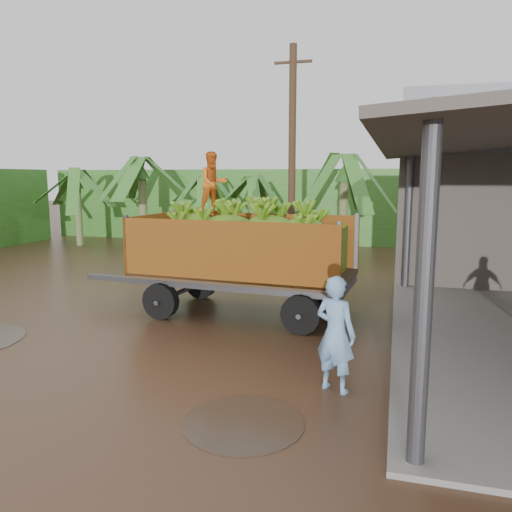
% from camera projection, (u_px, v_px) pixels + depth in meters
% --- Properties ---
extents(ground, '(100.00, 100.00, 0.00)m').
position_uv_depth(ground, '(147.00, 331.00, 10.54)').
color(ground, black).
rests_on(ground, ground).
extents(hedge_north, '(22.00, 3.00, 3.60)m').
position_uv_depth(hedge_north, '(258.00, 205.00, 26.00)').
color(hedge_north, '#2D661E').
rests_on(hedge_north, ground).
extents(banana_trailer, '(7.02, 2.76, 3.84)m').
position_uv_depth(banana_trailer, '(244.00, 251.00, 11.68)').
color(banana_trailer, '#9E5A16').
rests_on(banana_trailer, ground).
extents(man_blue, '(0.77, 0.66, 1.79)m').
position_uv_depth(man_blue, '(335.00, 334.00, 7.49)').
color(man_blue, '#719ECF').
rests_on(man_blue, ground).
extents(utility_pole, '(1.20, 0.24, 7.32)m').
position_uv_depth(utility_pole, '(292.00, 162.00, 16.04)').
color(utility_pole, '#47301E').
rests_on(utility_pole, ground).
extents(banana_plants, '(18.52, 20.55, 4.27)m').
position_uv_depth(banana_plants, '(49.00, 213.00, 18.41)').
color(banana_plants, '#2D661E').
rests_on(banana_plants, ground).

